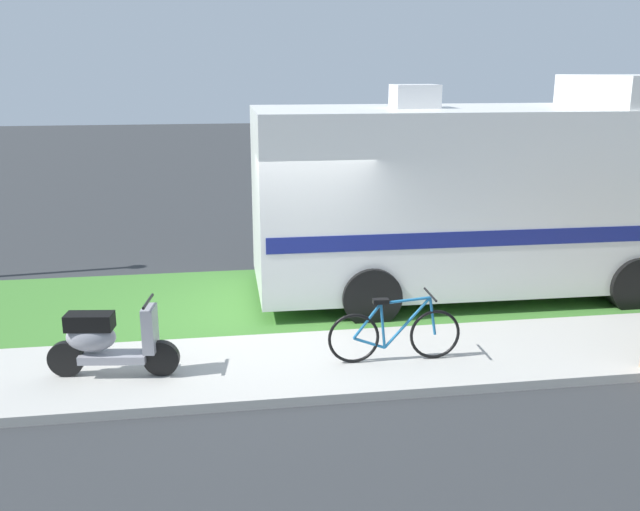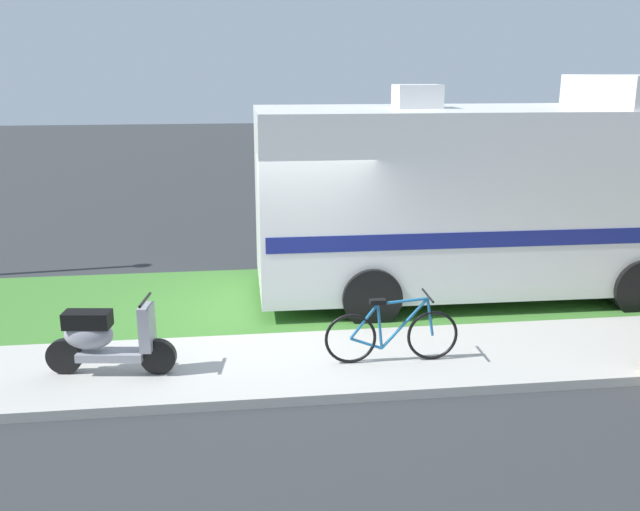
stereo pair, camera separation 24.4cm
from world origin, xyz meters
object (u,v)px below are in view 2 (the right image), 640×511
motorhome_rv (485,194)px  scooter (105,338)px  pickup_truck_near (584,188)px  bicycle (392,334)px

motorhome_rv → scooter: motorhome_rv is taller
motorhome_rv → pickup_truck_near: motorhome_rv is taller
motorhome_rv → bicycle: motorhome_rv is taller
bicycle → pickup_truck_near: (6.40, 7.42, 0.48)m
motorhome_rv → bicycle: 3.76m
scooter → bicycle: bearing=-1.5°
motorhome_rv → bicycle: bearing=-127.8°
motorhome_rv → scooter: (-5.72, -2.72, -1.16)m
bicycle → scooter: bearing=178.5°
pickup_truck_near → motorhome_rv: bearing=-132.5°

